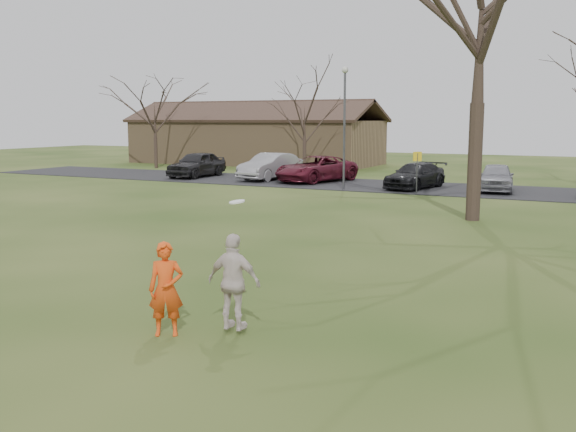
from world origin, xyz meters
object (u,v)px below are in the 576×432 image
object	(u,v)px
car_3	(415,176)
car_2	(316,169)
building	(255,140)
lamp_post	(345,112)
car_1	(270,166)
big_tree	(481,21)
car_0	(197,164)
catching_play	(234,282)
player_defender	(166,289)
car_4	(496,177)

from	to	relation	value
car_3	car_2	bearing A→B (deg)	-177.45
building	lamp_post	bearing A→B (deg)	-47.91
car_1	big_tree	size ratio (longest dim) A/B	0.34
big_tree	lamp_post	bearing A→B (deg)	136.85
car_2	building	distance (m)	16.80
car_1	car_2	world-z (taller)	car_1
car_1	car_2	distance (m)	2.98
car_2	car_0	bearing A→B (deg)	-159.09
car_0	catching_play	xyz separation A→B (m)	(17.62, -24.51, 0.07)
car_1	car_3	bearing A→B (deg)	1.56
catching_play	big_tree	distance (m)	15.84
car_0	lamp_post	bearing A→B (deg)	-13.84
player_defender	catching_play	bearing A→B (deg)	1.28
car_2	catching_play	bearing A→B (deg)	-51.69
car_2	catching_play	world-z (taller)	catching_play
car_1	catching_play	bearing A→B (deg)	-55.86
player_defender	lamp_post	size ratio (longest dim) A/B	0.26
player_defender	car_2	size ratio (longest dim) A/B	0.30
car_1	car_4	world-z (taller)	car_1
lamp_post	catching_play	bearing A→B (deg)	-72.97
player_defender	car_4	bearing A→B (deg)	56.31
car_1	building	xyz separation A→B (m)	(-8.13, 12.59, 1.11)
car_2	car_3	bearing A→B (deg)	8.32
car_1	big_tree	bearing A→B (deg)	-29.57
player_defender	car_0	bearing A→B (deg)	93.20
car_0	car_3	world-z (taller)	car_0
car_1	lamp_post	distance (m)	7.27
building	car_2	bearing A→B (deg)	-48.48
car_3	lamp_post	size ratio (longest dim) A/B	0.72
car_4	building	distance (m)	24.96
car_4	catching_play	bearing A→B (deg)	-98.79
car_3	car_1	bearing A→B (deg)	-174.32
big_tree	car_4	bearing A→B (deg)	94.26
car_1	lamp_post	xyz separation A→B (m)	(5.87, -2.91, 3.14)
big_tree	catching_play	bearing A→B (deg)	-94.87
car_1	car_3	distance (m)	9.15
building	car_4	bearing A→B (deg)	-31.52
catching_play	big_tree	xyz separation A→B (m)	(1.24, 14.57, 6.10)
car_4	catching_play	size ratio (longest dim) A/B	1.86
car_2	lamp_post	size ratio (longest dim) A/B	0.85
player_defender	big_tree	distance (m)	16.54
catching_play	big_tree	bearing A→B (deg)	85.13
building	car_0	bearing A→B (deg)	-76.48
car_2	lamp_post	bearing A→B (deg)	-28.37
big_tree	player_defender	bearing A→B (deg)	-98.31
player_defender	car_2	world-z (taller)	player_defender
player_defender	car_2	distance (m)	27.05
car_0	car_2	xyz separation A→B (m)	(7.97, 0.51, -0.05)
building	big_tree	xyz separation A→B (m)	(22.00, -23.00, 5.07)
player_defender	car_3	size ratio (longest dim) A/B	0.36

